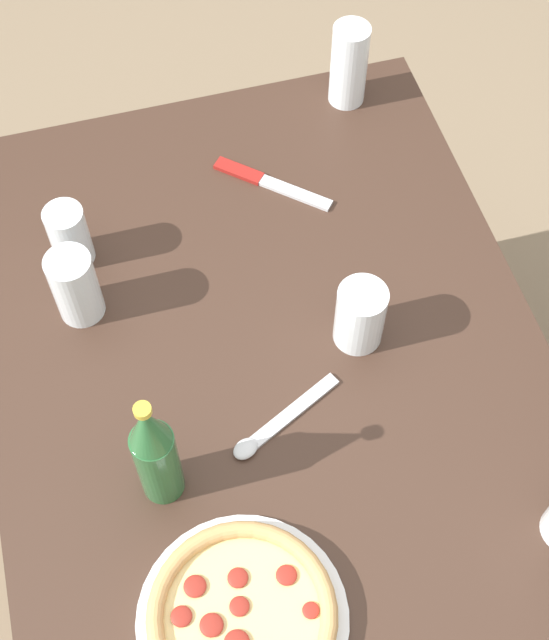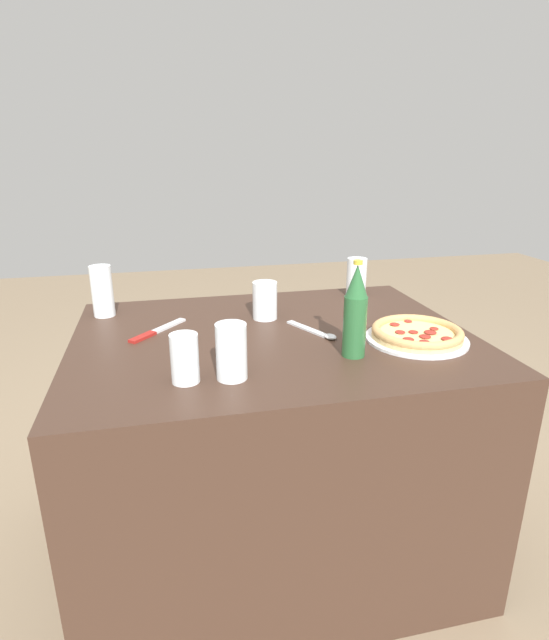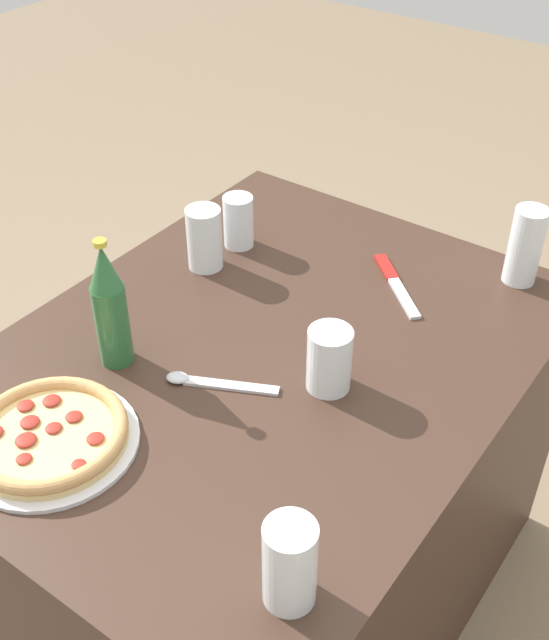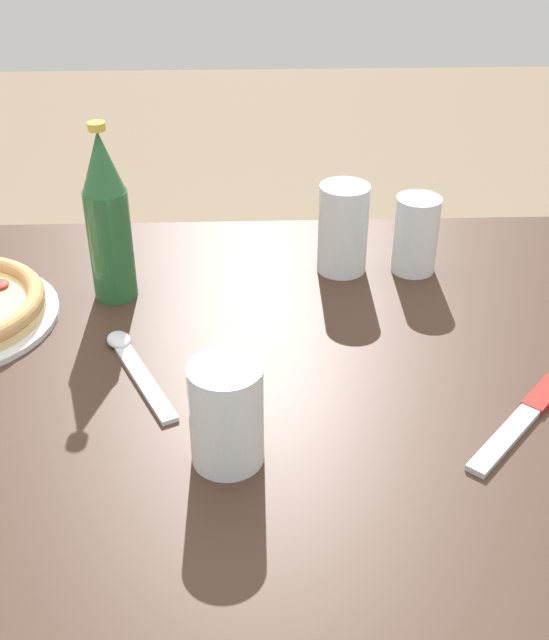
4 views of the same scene
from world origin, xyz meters
TOP-DOWN VIEW (x-y plane):
  - table at (0.00, 0.00)m, footprint 1.11×0.85m
  - glass_orange_juice at (0.15, 0.26)m, footprint 0.07×0.07m
  - glass_iced_tea at (0.26, 0.25)m, footprint 0.06×0.06m
  - glass_lemonade at (-0.01, -0.14)m, footprint 0.08×0.08m
  - beer_bottle at (-0.17, 0.19)m, footprint 0.06×0.06m
  - knife at (0.32, -0.09)m, footprint 0.16×0.18m
  - spoon at (-0.12, 0.02)m, footprint 0.11×0.19m

SIDE VIEW (x-z plane):
  - table at x=0.00m, z-range 0.00..0.72m
  - knife at x=0.32m, z-range 0.72..0.73m
  - spoon at x=-0.12m, z-range 0.72..0.73m
  - glass_iced_tea at x=0.26m, z-range 0.71..0.83m
  - glass_lemonade at x=-0.01m, z-range 0.71..0.83m
  - glass_orange_juice at x=0.15m, z-range 0.72..0.85m
  - beer_bottle at x=-0.17m, z-range 0.71..0.96m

